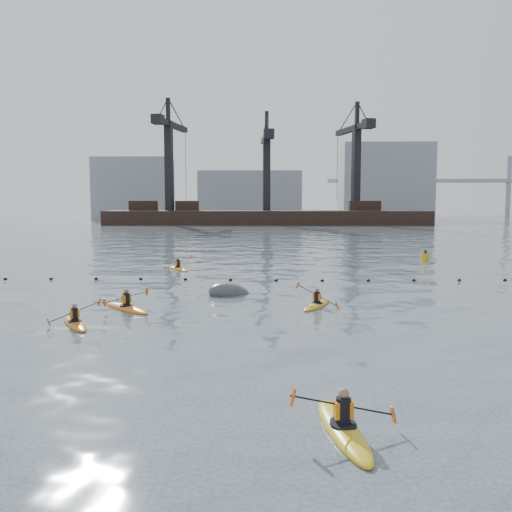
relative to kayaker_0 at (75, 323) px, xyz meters
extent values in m
plane|color=#324149|center=(7.64, -9.44, -0.10)|extent=(400.00, 400.00, 0.00)
sphere|color=black|center=(-9.36, 13.06, -0.07)|extent=(0.24, 0.24, 0.24)
sphere|color=black|center=(-6.36, 13.22, -0.07)|extent=(0.24, 0.24, 0.24)
sphere|color=black|center=(-3.36, 13.31, -0.07)|extent=(0.24, 0.24, 0.24)
sphere|color=black|center=(-0.36, 13.28, -0.07)|extent=(0.24, 0.24, 0.24)
sphere|color=black|center=(2.64, 13.14, -0.07)|extent=(0.24, 0.24, 0.24)
sphere|color=black|center=(5.64, 12.97, -0.07)|extent=(0.24, 0.24, 0.24)
sphere|color=black|center=(8.64, 12.84, -0.07)|extent=(0.24, 0.24, 0.24)
sphere|color=black|center=(11.64, 12.81, -0.07)|extent=(0.24, 0.24, 0.24)
sphere|color=black|center=(14.64, 12.90, -0.07)|extent=(0.24, 0.24, 0.24)
sphere|color=black|center=(17.64, 13.06, -0.07)|extent=(0.24, 0.24, 0.24)
sphere|color=black|center=(20.64, 13.22, -0.07)|extent=(0.24, 0.24, 0.24)
sphere|color=black|center=(23.64, 13.31, -0.07)|extent=(0.24, 0.24, 0.24)
cube|color=black|center=(7.64, 100.56, 0.75)|extent=(72.00, 12.00, 4.50)
cube|color=black|center=(-20.36, 100.56, 4.10)|extent=(6.00, 3.00, 2.20)
cube|color=black|center=(-10.36, 100.56, 4.10)|extent=(5.00, 3.00, 2.20)
cube|color=black|center=(29.64, 100.56, 4.10)|extent=(7.00, 3.00, 2.20)
cube|color=black|center=(-14.36, 100.56, 13.00)|extent=(1.85, 1.85, 20.00)
cube|color=black|center=(-13.89, 103.22, 22.40)|extent=(4.31, 17.93, 1.20)
cube|color=black|center=(-15.46, 94.36, 22.40)|extent=(2.62, 2.94, 2.00)
cube|color=black|center=(-14.36, 100.56, 25.50)|extent=(0.93, 0.93, 5.00)
cube|color=black|center=(7.64, 100.56, 11.50)|extent=(1.73, 1.73, 17.00)
cube|color=black|center=(7.44, 102.80, 19.40)|extent=(2.50, 15.05, 1.20)
cube|color=black|center=(8.10, 95.33, 19.40)|extent=(2.42, 2.78, 2.00)
cube|color=black|center=(7.64, 100.56, 22.50)|extent=(0.87, 0.87, 5.00)
cube|color=black|center=(27.64, 100.56, 12.50)|extent=(1.96, 1.96, 19.00)
cube|color=black|center=(26.98, 103.02, 21.40)|extent=(5.56, 16.73, 1.20)
cube|color=black|center=(29.18, 94.81, 21.40)|extent=(2.80, 3.08, 2.00)
cube|color=black|center=(27.64, 100.56, 24.50)|extent=(0.98, 0.98, 5.00)
cube|color=gray|center=(-32.36, 140.56, 8.90)|extent=(22.00, 14.00, 18.00)
cube|color=gray|center=(2.64, 140.56, 6.90)|extent=(30.00, 14.00, 14.00)
cube|color=gray|center=(42.64, 140.56, 10.90)|extent=(26.00, 14.00, 22.00)
cube|color=gray|center=(62.64, 160.56, 11.90)|extent=(70.00, 2.00, 1.20)
cylinder|color=gray|center=(37.64, 160.56, 9.90)|extent=(1.60, 1.60, 20.00)
cylinder|color=gray|center=(87.64, 160.56, 9.90)|extent=(1.60, 1.60, 20.00)
ellipsoid|color=#C26912|center=(0.00, 0.00, -0.06)|extent=(2.26, 3.13, 0.33)
cylinder|color=black|center=(0.00, 0.00, 0.07)|extent=(0.84, 0.84, 0.06)
cylinder|color=black|center=(0.00, 0.00, 0.36)|extent=(0.31, 0.31, 0.53)
cube|color=orange|center=(0.00, 0.00, 0.38)|extent=(0.43, 0.38, 0.35)
sphere|color=#8C6651|center=(0.00, 0.00, 0.72)|extent=(0.21, 0.21, 0.21)
cylinder|color=black|center=(0.00, 0.00, 0.46)|extent=(1.85, 1.15, 0.72)
cube|color=#D85914|center=(-0.89, -0.54, 0.14)|extent=(0.21, 0.20, 0.35)
cube|color=#D85914|center=(0.89, 0.54, 0.78)|extent=(0.21, 0.20, 0.35)
ellipsoid|color=gold|center=(9.84, -10.39, -0.05)|extent=(1.26, 3.70, 0.36)
cylinder|color=black|center=(9.84, -10.39, 0.09)|extent=(0.78, 0.78, 0.07)
cylinder|color=black|center=(9.84, -10.39, 0.41)|extent=(0.34, 0.34, 0.59)
cube|color=orange|center=(9.84, -10.39, 0.43)|extent=(0.44, 0.31, 0.39)
sphere|color=#8C6651|center=(9.84, -10.39, 0.81)|extent=(0.24, 0.24, 0.24)
cylinder|color=black|center=(9.84, -10.39, 0.52)|extent=(2.42, 0.40, 0.61)
cube|color=#D85914|center=(8.69, -10.56, 0.79)|extent=(0.17, 0.18, 0.39)
cube|color=#D85914|center=(10.98, -10.22, 0.26)|extent=(0.17, 0.18, 0.39)
ellipsoid|color=orange|center=(1.31, 3.32, -0.06)|extent=(3.06, 3.06, 0.36)
cylinder|color=black|center=(1.31, 3.32, 0.09)|extent=(0.95, 0.95, 0.07)
cylinder|color=black|center=(1.31, 3.32, 0.41)|extent=(0.34, 0.34, 0.59)
cube|color=orange|center=(1.31, 3.32, 0.43)|extent=(0.46, 0.46, 0.38)
sphere|color=#8C6651|center=(1.31, 3.32, 0.80)|extent=(0.24, 0.24, 0.24)
cylinder|color=black|center=(1.31, 3.32, 0.52)|extent=(1.77, 1.77, 0.32)
cube|color=#D85914|center=(0.50, 2.51, 0.39)|extent=(0.18, 0.18, 0.39)
cube|color=#D85914|center=(2.13, 4.14, 0.65)|extent=(0.18, 0.18, 0.39)
ellipsoid|color=gold|center=(10.55, 4.34, -0.06)|extent=(1.97, 3.23, 0.33)
cylinder|color=black|center=(10.55, 4.34, 0.07)|extent=(0.81, 0.81, 0.06)
cylinder|color=black|center=(10.55, 4.34, 0.36)|extent=(0.31, 0.31, 0.53)
cube|color=orange|center=(10.55, 4.34, 0.38)|extent=(0.43, 0.36, 0.35)
sphere|color=#8C6651|center=(10.55, 4.34, 0.71)|extent=(0.21, 0.21, 0.21)
cylinder|color=black|center=(10.55, 4.34, 0.46)|extent=(1.88, 0.91, 0.94)
cube|color=#D85914|center=(9.61, 4.78, 0.88)|extent=(0.23, 0.21, 0.34)
cube|color=#D85914|center=(11.49, 3.90, 0.04)|extent=(0.23, 0.21, 0.34)
ellipsoid|color=gold|center=(1.22, 18.69, -0.06)|extent=(2.32, 3.16, 0.33)
cylinder|color=black|center=(1.22, 18.69, 0.08)|extent=(0.86, 0.86, 0.06)
cylinder|color=black|center=(1.22, 18.69, 0.37)|extent=(0.31, 0.31, 0.54)
cube|color=orange|center=(1.22, 18.69, 0.39)|extent=(0.44, 0.39, 0.35)
sphere|color=#8C6651|center=(1.22, 18.69, 0.73)|extent=(0.22, 0.22, 0.22)
cylinder|color=black|center=(1.22, 18.69, 0.47)|extent=(1.85, 1.17, 0.81)
cube|color=#D85914|center=(0.33, 18.13, 0.11)|extent=(0.22, 0.21, 0.35)
cube|color=#D85914|center=(2.12, 19.25, 0.83)|extent=(0.22, 0.21, 0.35)
ellipsoid|color=#3D4042|center=(5.96, 7.77, -0.10)|extent=(3.10, 2.58, 1.75)
cylinder|color=gold|center=(21.64, 24.56, 0.19)|extent=(0.69, 0.69, 0.89)
cone|color=black|center=(21.64, 24.56, 0.83)|extent=(0.43, 0.43, 0.34)
camera|label=1|loc=(8.15, -22.17, 5.08)|focal=38.00mm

